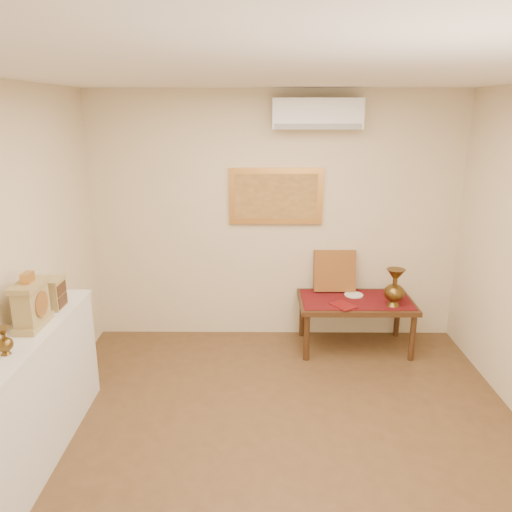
{
  "coord_description": "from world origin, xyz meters",
  "views": [
    {
      "loc": [
        -0.17,
        -3.07,
        2.49
      ],
      "look_at": [
        -0.2,
        1.15,
        1.25
      ],
      "focal_mm": 35.0,
      "sensor_mm": 36.0,
      "label": 1
    }
  ],
  "objects_px": {
    "wooden_chest": "(53,293)",
    "brass_urn_tall": "(395,284)",
    "low_table": "(356,306)",
    "display_ledge": "(25,404)",
    "mantel_clock": "(31,304)"
  },
  "relations": [
    {
      "from": "wooden_chest",
      "to": "brass_urn_tall",
      "type": "bearing_deg",
      "value": 20.51
    },
    {
      "from": "low_table",
      "to": "display_ledge",
      "type": "bearing_deg",
      "value": -144.9
    },
    {
      "from": "brass_urn_tall",
      "to": "low_table",
      "type": "bearing_deg",
      "value": 154.91
    },
    {
      "from": "display_ledge",
      "to": "wooden_chest",
      "type": "bearing_deg",
      "value": 87.56
    },
    {
      "from": "mantel_clock",
      "to": "wooden_chest",
      "type": "relative_size",
      "value": 1.68
    },
    {
      "from": "display_ledge",
      "to": "mantel_clock",
      "type": "xyz_separation_m",
      "value": [
        0.02,
        0.24,
        0.66
      ]
    },
    {
      "from": "wooden_chest",
      "to": "low_table",
      "type": "xyz_separation_m",
      "value": [
        2.65,
        1.29,
        -0.62
      ]
    },
    {
      "from": "mantel_clock",
      "to": "wooden_chest",
      "type": "distance_m",
      "value": 0.36
    },
    {
      "from": "display_ledge",
      "to": "brass_urn_tall",
      "type": "bearing_deg",
      "value": 29.54
    },
    {
      "from": "brass_urn_tall",
      "to": "mantel_clock",
      "type": "bearing_deg",
      "value": -153.81
    },
    {
      "from": "wooden_chest",
      "to": "low_table",
      "type": "bearing_deg",
      "value": 25.92
    },
    {
      "from": "brass_urn_tall",
      "to": "low_table",
      "type": "xyz_separation_m",
      "value": [
        -0.35,
        0.16,
        -0.31
      ]
    },
    {
      "from": "mantel_clock",
      "to": "brass_urn_tall",
      "type": "bearing_deg",
      "value": 26.19
    },
    {
      "from": "display_ledge",
      "to": "wooden_chest",
      "type": "xyz_separation_m",
      "value": [
        0.03,
        0.59,
        0.61
      ]
    },
    {
      "from": "wooden_chest",
      "to": "mantel_clock",
      "type": "bearing_deg",
      "value": -90.65
    }
  ]
}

